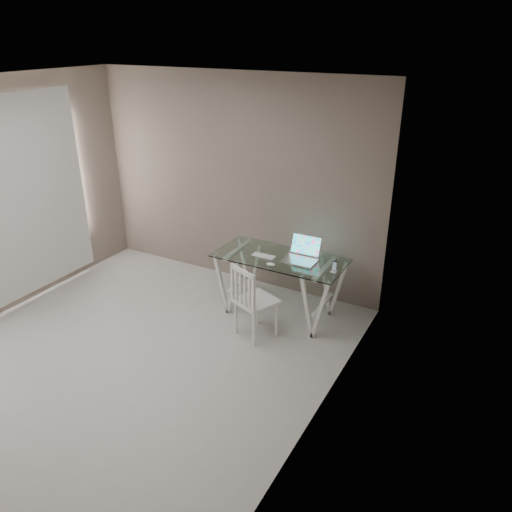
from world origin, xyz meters
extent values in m
plane|color=#AEABA7|center=(0.00, 0.00, 0.00)|extent=(4.50, 4.50, 0.00)
cube|color=white|center=(0.00, 0.00, 2.70)|extent=(4.00, 4.50, 0.02)
cube|color=#74655B|center=(0.00, 2.25, 1.35)|extent=(4.00, 0.02, 2.70)
cube|color=#74655B|center=(2.00, 0.00, 1.35)|extent=(0.02, 4.50, 2.70)
cube|color=white|center=(-1.94, 0.60, 1.30)|extent=(0.01, 1.80, 2.40)
cube|color=silver|center=(0.96, 1.62, 0.74)|extent=(1.50, 0.70, 0.01)
cube|color=white|center=(0.41, 1.62, 0.36)|extent=(0.24, 0.62, 0.72)
cube|color=white|center=(1.51, 1.62, 0.36)|extent=(0.24, 0.62, 0.72)
cube|color=white|center=(0.93, 1.10, 0.42)|extent=(0.51, 0.51, 0.04)
cylinder|color=white|center=(0.72, 1.01, 0.20)|extent=(0.03, 0.03, 0.41)
cylinder|color=white|center=(1.02, 0.89, 0.20)|extent=(0.03, 0.03, 0.41)
cylinder|color=white|center=(0.84, 1.31, 0.20)|extent=(0.03, 0.03, 0.41)
cylinder|color=white|center=(1.14, 1.19, 0.20)|extent=(0.03, 0.03, 0.41)
cube|color=white|center=(0.86, 0.93, 0.65)|extent=(0.38, 0.17, 0.44)
cube|color=silver|center=(1.20, 1.63, 0.75)|extent=(0.38, 0.26, 0.02)
cube|color=#19D899|center=(1.20, 1.80, 0.88)|extent=(0.38, 0.10, 0.24)
cube|color=silver|center=(0.78, 1.55, 0.75)|extent=(0.29, 0.12, 0.01)
ellipsoid|color=white|center=(0.96, 1.37, 0.76)|extent=(0.10, 0.06, 0.03)
cube|color=white|center=(1.63, 1.56, 0.75)|extent=(0.06, 0.06, 0.01)
cube|color=black|center=(1.63, 1.57, 0.81)|extent=(0.05, 0.03, 0.10)
camera|label=1|loc=(3.19, -3.07, 3.13)|focal=35.00mm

